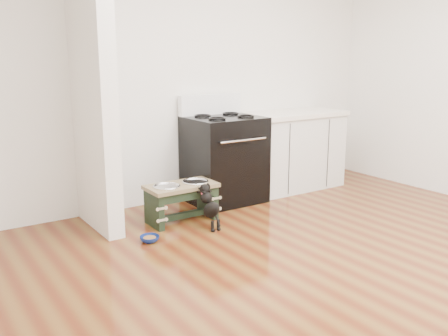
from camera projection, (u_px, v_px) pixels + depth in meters
The scene contains 8 objects.
ground at pixel (362, 278), 3.59m from camera, with size 5.00×5.00×0.00m, color #4D1F0D.
room_shell at pixel (378, 47), 3.23m from camera, with size 5.00×5.00×5.00m.
partition_wall at pixel (92, 80), 4.35m from camera, with size 0.15×0.80×2.70m, color silver.
oven_range at pixel (224, 158), 5.36m from camera, with size 0.76×0.69×1.14m.
cabinet_run at pixel (292, 150), 5.92m from camera, with size 1.24×0.64×0.91m.
dog_feeder at pixel (182, 195), 4.74m from camera, with size 0.67×0.36×0.38m.
puppy at pixel (209, 205), 4.57m from camera, with size 0.12×0.34×0.41m.
floor_bowl at pixel (150, 239), 4.27m from camera, with size 0.21×0.21×0.05m.
Camera 1 is at (-2.68, -2.20, 1.58)m, focal length 40.00 mm.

